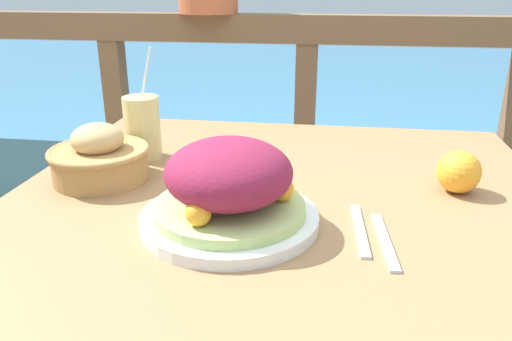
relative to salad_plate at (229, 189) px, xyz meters
name	(u,v)px	position (x,y,z in m)	size (l,w,h in m)	color
patio_table	(281,240)	(0.07, 0.14, -0.16)	(1.05, 0.99, 0.78)	#997047
railing_fence	(305,114)	(0.07, 0.95, -0.12)	(2.80, 0.08, 1.06)	brown
sea_backdrop	(319,100)	(0.07, 3.45, -0.64)	(12.00, 4.00, 0.41)	teal
salad_plate	(229,189)	(0.00, 0.00, 0.00)	(0.30, 0.30, 0.15)	white
drink_glass	(143,127)	(-0.26, 0.30, 0.01)	(0.08, 0.08, 0.25)	#DBCC7F
bread_basket	(100,158)	(-0.30, 0.16, -0.02)	(0.20, 0.20, 0.12)	#AD7F47
fork	(360,230)	(0.22, 0.01, -0.06)	(0.03, 0.18, 0.00)	silver
knife	(385,241)	(0.25, -0.03, -0.06)	(0.03, 0.18, 0.00)	silver
orange_near_basket	(459,172)	(0.41, 0.20, -0.02)	(0.08, 0.08, 0.08)	#F9A328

